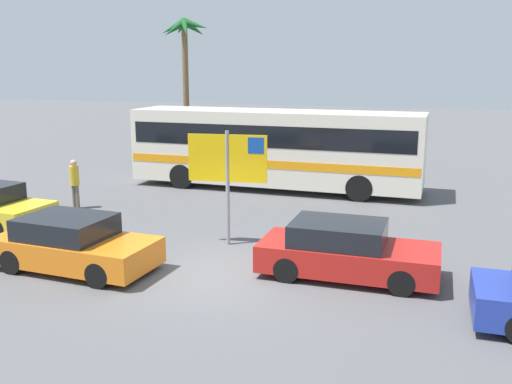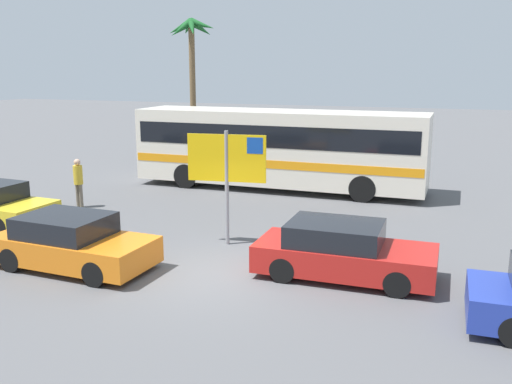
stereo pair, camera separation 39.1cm
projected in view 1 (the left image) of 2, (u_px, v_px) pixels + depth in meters
name	position (u px, v px, depth m)	size (l,w,h in m)	color
ground	(217.00, 275.00, 13.51)	(120.00, 120.00, 0.00)	#565659
bus_front_coach	(275.00, 145.00, 22.74)	(11.70, 2.58, 3.17)	silver
ferry_sign	(229.00, 163.00, 15.35)	(2.19, 0.36, 3.20)	gray
car_orange	(73.00, 244.00, 13.80)	(4.08, 1.97, 1.32)	orange
car_red	(345.00, 251.00, 13.31)	(4.19, 1.82, 1.32)	red
pedestrian_by_bus	(75.00, 180.00, 19.66)	(0.32, 0.32, 1.74)	#706656
palm_tree_seaside	(185.00, 47.00, 29.77)	(2.92, 2.67, 7.41)	brown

